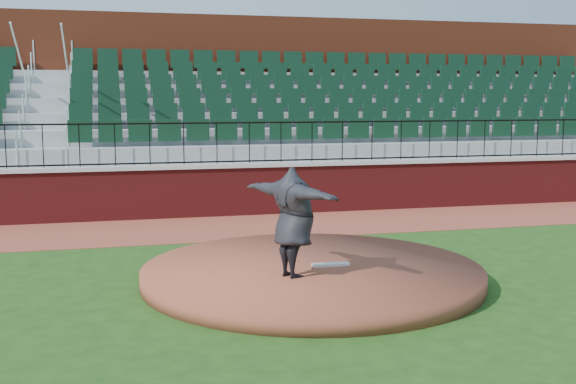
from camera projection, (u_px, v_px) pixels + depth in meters
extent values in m
plane|color=#1B3F12|center=(312.00, 288.00, 10.89)|extent=(90.00, 90.00, 0.00)
cube|color=brown|center=(246.00, 226.00, 16.08)|extent=(34.00, 3.20, 0.01)
cube|color=maroon|center=(234.00, 191.00, 17.53)|extent=(34.00, 0.35, 1.20)
cube|color=#B7B7B7|center=(233.00, 165.00, 17.45)|extent=(34.00, 0.45, 0.10)
cube|color=maroon|center=(203.00, 103.00, 22.55)|extent=(34.00, 0.50, 5.50)
cylinder|color=brown|center=(312.00, 274.00, 11.26)|extent=(5.42, 5.42, 0.25)
cube|color=silver|center=(331.00, 265.00, 11.25)|extent=(0.61, 0.16, 0.04)
imported|color=black|center=(293.00, 222.00, 10.47)|extent=(1.39, 2.08, 1.66)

